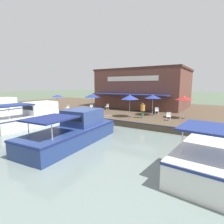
# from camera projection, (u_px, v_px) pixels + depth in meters

# --- Properties ---
(ground_plane) EXTENTS (220.00, 220.00, 0.00)m
(ground_plane) POSITION_uv_depth(u_px,v_px,m) (93.00, 123.00, 19.69)
(ground_plane) COLOR #4C5B47
(quay_deck) EXTENTS (22.00, 56.00, 0.60)m
(quay_deck) POSITION_uv_depth(u_px,v_px,m) (135.00, 109.00, 28.79)
(quay_deck) COLOR #4C3D2D
(quay_deck) RESTS_ON ground
(quay_edge_fender) EXTENTS (0.20, 50.40, 0.10)m
(quay_edge_fender) POSITION_uv_depth(u_px,v_px,m) (94.00, 117.00, 19.68)
(quay_edge_fender) COLOR #2D2D33
(quay_edge_fender) RESTS_ON quay_deck
(waterfront_restaurant) EXTENTS (11.60, 14.12, 6.25)m
(waterfront_restaurant) POSITION_uv_depth(u_px,v_px,m) (144.00, 88.00, 30.01)
(waterfront_restaurant) COLOR brown
(waterfront_restaurant) RESTS_ON quay_deck
(patio_umbrella_mid_patio_right) EXTENTS (2.03, 2.03, 2.55)m
(patio_umbrella_mid_patio_right) POSITION_uv_depth(u_px,v_px,m) (92.00, 96.00, 22.79)
(patio_umbrella_mid_patio_right) COLOR #B7B7B7
(patio_umbrella_mid_patio_right) RESTS_ON quay_deck
(patio_umbrella_far_corner) EXTENTS (1.73, 1.73, 2.35)m
(patio_umbrella_far_corner) POSITION_uv_depth(u_px,v_px,m) (58.00, 96.00, 25.05)
(patio_umbrella_far_corner) COLOR #B7B7B7
(patio_umbrella_far_corner) RESTS_ON quay_deck
(patio_umbrella_by_entrance) EXTENTS (1.92, 1.92, 2.46)m
(patio_umbrella_by_entrance) POSITION_uv_depth(u_px,v_px,m) (184.00, 98.00, 18.97)
(patio_umbrella_by_entrance) COLOR #B7B7B7
(patio_umbrella_by_entrance) RESTS_ON quay_deck
(patio_umbrella_back_row) EXTENTS (2.03, 2.03, 2.58)m
(patio_umbrella_back_row) POSITION_uv_depth(u_px,v_px,m) (130.00, 97.00, 19.90)
(patio_umbrella_back_row) COLOR #B7B7B7
(patio_umbrella_back_row) RESTS_ON quay_deck
(patio_umbrella_mid_patio_left) EXTENTS (1.98, 1.98, 2.51)m
(patio_umbrella_mid_patio_left) POSITION_uv_depth(u_px,v_px,m) (153.00, 97.00, 21.01)
(patio_umbrella_mid_patio_left) COLOR #B7B7B7
(patio_umbrella_mid_patio_left) RESTS_ON quay_deck
(cafe_chair_back_row_seat) EXTENTS (0.58, 0.58, 0.85)m
(cafe_chair_back_row_seat) POSITION_uv_depth(u_px,v_px,m) (157.00, 110.00, 22.07)
(cafe_chair_back_row_seat) COLOR white
(cafe_chair_back_row_seat) RESTS_ON quay_deck
(cafe_chair_beside_entrance) EXTENTS (0.51, 0.51, 0.85)m
(cafe_chair_beside_entrance) POSITION_uv_depth(u_px,v_px,m) (107.00, 106.00, 26.28)
(cafe_chair_beside_entrance) COLOR white
(cafe_chair_beside_entrance) RESTS_ON quay_deck
(cafe_chair_facing_river) EXTENTS (0.55, 0.55, 0.85)m
(cafe_chair_facing_river) POSITION_uv_depth(u_px,v_px,m) (169.00, 116.00, 18.19)
(cafe_chair_facing_river) COLOR white
(cafe_chair_facing_river) RESTS_ON quay_deck
(cafe_chair_far_corner_seat) EXTENTS (0.45, 0.45, 0.85)m
(cafe_chair_far_corner_seat) POSITION_uv_depth(u_px,v_px,m) (50.00, 105.00, 27.54)
(cafe_chair_far_corner_seat) COLOR white
(cafe_chair_far_corner_seat) RESTS_ON quay_deck
(cafe_chair_under_first_umbrella) EXTENTS (0.59, 0.59, 0.85)m
(cafe_chair_under_first_umbrella) POSITION_uv_depth(u_px,v_px,m) (91.00, 107.00, 25.31)
(cafe_chair_under_first_umbrella) COLOR white
(cafe_chair_under_first_umbrella) RESTS_ON quay_deck
(cafe_chair_mid_patio) EXTENTS (0.51, 0.51, 0.85)m
(cafe_chair_mid_patio) POSITION_uv_depth(u_px,v_px,m) (67.00, 108.00, 24.98)
(cafe_chair_mid_patio) COLOR white
(cafe_chair_mid_patio) RESTS_ON quay_deck
(person_near_entrance) EXTENTS (0.48, 0.48, 1.69)m
(person_near_entrance) POSITION_uv_depth(u_px,v_px,m) (143.00, 109.00, 19.45)
(person_near_entrance) COLOR #337547
(person_near_entrance) RESTS_ON quay_deck
(motorboat_second_along) EXTENTS (8.86, 3.54, 2.41)m
(motorboat_second_along) POSITION_uv_depth(u_px,v_px,m) (218.00, 149.00, 9.56)
(motorboat_second_along) COLOR white
(motorboat_second_along) RESTS_ON river_water
(motorboat_far_downstream) EXTENTS (8.23, 2.76, 2.39)m
(motorboat_far_downstream) POSITION_uv_depth(u_px,v_px,m) (38.00, 116.00, 18.61)
(motorboat_far_downstream) COLOR white
(motorboat_far_downstream) RESTS_ON river_water
(motorboat_nearest_quay) EXTENTS (7.77, 3.36, 2.57)m
(motorboat_nearest_quay) POSITION_uv_depth(u_px,v_px,m) (2.00, 111.00, 22.41)
(motorboat_nearest_quay) COLOR white
(motorboat_nearest_quay) RESTS_ON river_water
(motorboat_distant_upstream) EXTENTS (9.37, 3.55, 2.32)m
(motorboat_distant_upstream) POSITION_uv_depth(u_px,v_px,m) (80.00, 129.00, 13.32)
(motorboat_distant_upstream) COLOR navy
(motorboat_distant_upstream) RESTS_ON river_water
(tree_behind_restaurant) EXTENTS (3.80, 3.62, 5.70)m
(tree_behind_restaurant) POSITION_uv_depth(u_px,v_px,m) (158.00, 84.00, 30.75)
(tree_behind_restaurant) COLOR brown
(tree_behind_restaurant) RESTS_ON quay_deck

